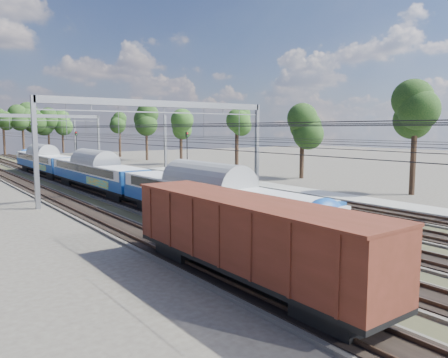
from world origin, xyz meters
TOP-DOWN VIEW (x-y plane):
  - track_bed at (-0.00, 45.00)m, footprint 21.00×130.00m
  - platform at (12.00, 20.00)m, footprint 3.00×70.00m
  - catenary at (0.33, 52.69)m, footprint 25.65×130.00m
  - tree_belt at (6.13, 96.56)m, footprint 39.72×100.33m
  - emu_train at (-4.50, 35.91)m, footprint 2.85×60.42m
  - freight_boxcar at (-9.00, 6.85)m, footprint 2.78×13.43m
  - worker at (3.16, 77.37)m, footprint 0.57×0.71m
  - signal_near at (4.32, 69.38)m, footprint 0.42×0.39m
  - signal_far at (11.64, 44.86)m, footprint 0.42×0.39m

SIDE VIEW (x-z plane):
  - track_bed at x=0.00m, z-range -0.07..0.27m
  - platform at x=12.00m, z-range 0.00..0.30m
  - worker at x=3.16m, z-range 0.00..1.70m
  - freight_boxcar at x=-9.00m, z-range 0.38..3.84m
  - emu_train at x=-4.50m, z-range 0.37..4.54m
  - signal_far at x=11.64m, z-range 0.79..6.71m
  - signal_near at x=4.32m, z-range 0.79..6.71m
  - catenary at x=0.33m, z-range 1.90..10.90m
  - tree_belt at x=6.13m, z-range 2.37..13.92m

